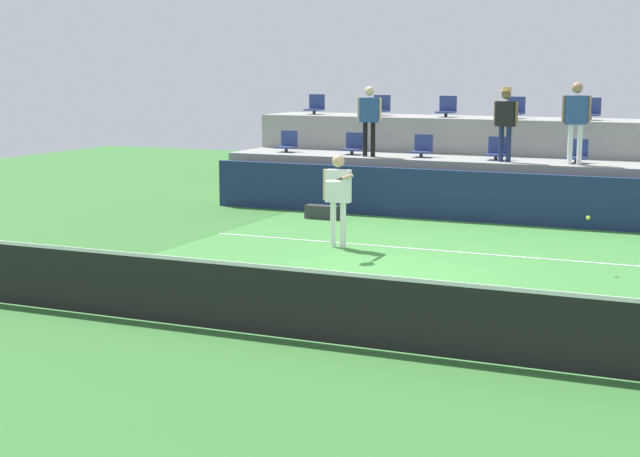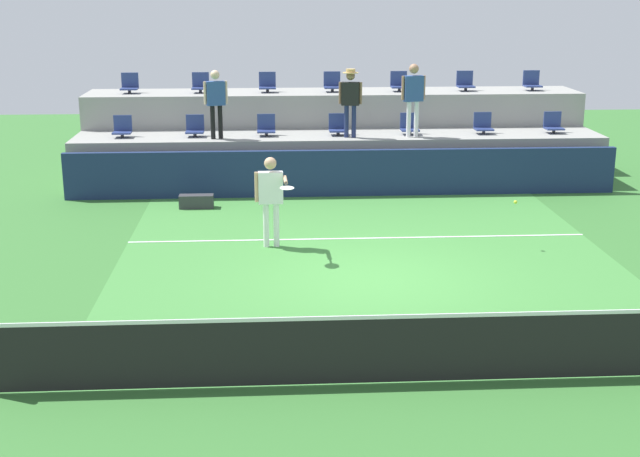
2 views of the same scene
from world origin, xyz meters
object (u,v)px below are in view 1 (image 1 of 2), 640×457
Objects in this scene: stadium_chair_upper_left at (381,107)px; spectator_leaning_on_rail at (576,115)px; stadium_chair_lower_mid_right at (577,153)px; spectator_in_grey at (369,115)px; stadium_chair_lower_left at (353,145)px; tennis_player at (338,191)px; stadium_chair_lower_mid_left at (422,148)px; stadium_chair_upper_mid_left at (447,108)px; stadium_chair_upper_mid_right at (591,111)px; stadium_chair_upper_center at (515,109)px; tennis_ball at (588,218)px; equipment_bag at (322,212)px; stadium_chair_lower_far_left at (288,143)px; spectator_with_hat at (506,117)px; stadium_chair_upper_far_left at (315,106)px; stadium_chair_lower_center at (497,150)px.

spectator_leaning_on_rail is (5.25, -2.18, 0.00)m from stadium_chair_upper_left.
stadium_chair_lower_mid_right is 0.32× the size of spectator_in_grey.
stadium_chair_lower_left is 5.62m from tennis_player.
spectator_in_grey is 4.74m from spectator_leaning_on_rail.
stadium_chair_lower_mid_right is (3.54, 0.00, 0.00)m from stadium_chair_lower_mid_left.
spectator_in_grey is at bearing -119.38° from stadium_chair_upper_mid_left.
stadium_chair_upper_mid_right is at bearing 27.03° from stadium_chair_lower_mid_left.
spectator_leaning_on_rail is (3.46, 4.91, 1.25)m from tennis_player.
stadium_chair_upper_left and stadium_chair_upper_center have the same top height.
spectator_leaning_on_rail is at bearing -4.15° from stadium_chair_lower_left.
tennis_ball is 7.16m from equipment_bag.
spectator_with_hat is (5.52, -0.38, 0.78)m from stadium_chair_lower_far_left.
tennis_player is (-1.66, -7.10, -1.25)m from stadium_chair_upper_center.
tennis_ball is (5.84, -5.26, -1.33)m from spectator_in_grey.
stadium_chair_lower_mid_right is 0.32× the size of spectator_with_hat.
stadium_chair_lower_far_left reaches higher than tennis_ball.
stadium_chair_lower_far_left is 1.00× the size of stadium_chair_lower_mid_left.
stadium_chair_lower_mid_right is 4.02m from stadium_chair_upper_mid_left.
stadium_chair_upper_far_left is at bearing 91.56° from stadium_chair_lower_far_left.
spectator_with_hat is 1.52m from spectator_leaning_on_rail.
stadium_chair_upper_far_left reaches higher than tennis_player.
stadium_chair_upper_center is 0.68× the size of equipment_bag.
stadium_chair_upper_center reaches higher than tennis_player.
stadium_chair_lower_left is 2.68m from stadium_chair_upper_far_left.
stadium_chair_upper_far_left reaches higher than tennis_ball.
spectator_leaning_on_rail reaches higher than spectator_with_hat.
stadium_chair_upper_left is 4.55m from equipment_bag.
stadium_chair_lower_mid_right is at bearing -14.26° from stadium_chair_upper_far_left.
spectator_with_hat is at bearing -21.41° from stadium_chair_upper_far_left.
stadium_chair_lower_mid_right is at bearing 91.03° from spectator_leaning_on_rail.
stadium_chair_lower_far_left is 0.30× the size of spectator_leaning_on_rail.
stadium_chair_upper_left is 0.32× the size of spectator_in_grey.
spectator_with_hat reaches higher than stadium_chair_upper_mid_left.
spectator_in_grey is (-2.95, -0.38, 0.76)m from stadium_chair_lower_center.
equipment_bag is (-3.33, -4.00, -2.16)m from stadium_chair_upper_center.
stadium_chair_lower_mid_left is 0.68× the size of equipment_bag.
spectator_in_grey is at bearing -34.78° from stadium_chair_lower_left.
spectator_in_grey is at bearing 137.99° from tennis_ball.
spectator_leaning_on_rail reaches higher than stadium_chair_upper_mid_right.
stadium_chair_lower_far_left is 1.00× the size of stadium_chair_lower_left.
tennis_player is 4.58m from tennis_ball.
stadium_chair_lower_left is 4.02m from stadium_chair_upper_center.
stadium_chair_upper_far_left is at bearing 137.74° from tennis_ball.
spectator_in_grey is (2.30, -0.38, 0.76)m from stadium_chair_lower_far_left.
equipment_bag is (-5.11, -4.00, -2.16)m from stadium_chair_upper_mid_right.
stadium_chair_upper_center is at bearing 76.82° from tennis_player.
stadium_chair_lower_center reaches higher than tennis_player.
stadium_chair_lower_left is 1.00× the size of stadium_chair_upper_mid_left.
tennis_player is at bearing -103.18° from stadium_chair_upper_center.
stadium_chair_upper_far_left is at bearing 135.01° from stadium_chair_lower_left.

